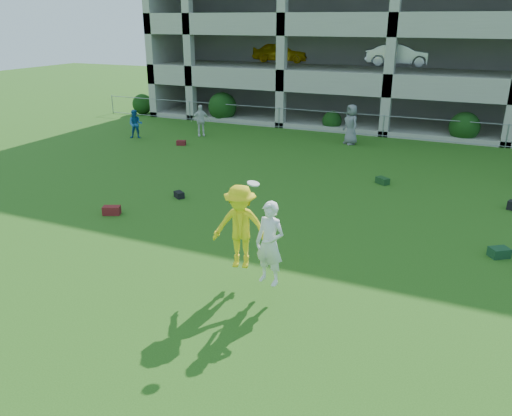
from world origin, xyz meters
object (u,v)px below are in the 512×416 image
at_px(bystander_b, 200,120).
at_px(frisbee_contest, 247,231).
at_px(bystander_c, 351,124).
at_px(bystander_a, 136,124).
at_px(parking_garage, 415,18).

height_order(bystander_b, frisbee_contest, frisbee_contest).
distance_m(bystander_c, frisbee_contest, 15.30).
bearing_deg(bystander_b, bystander_c, -23.78).
bearing_deg(bystander_c, bystander_b, -126.77).
relative_size(bystander_a, bystander_b, 0.90).
height_order(bystander_b, parking_garage, parking_garage).
xyz_separation_m(frisbee_contest, parking_garage, (-0.05, 26.22, 4.57)).
bearing_deg(bystander_a, frisbee_contest, -70.49).
bearing_deg(bystander_a, bystander_c, -8.68).
height_order(bystander_a, frisbee_contest, frisbee_contest).
relative_size(bystander_c, frisbee_contest, 0.85).
bearing_deg(bystander_a, parking_garage, 24.33).
relative_size(bystander_a, frisbee_contest, 0.64).
height_order(bystander_b, bystander_c, bystander_c).
relative_size(bystander_b, parking_garage, 0.06).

